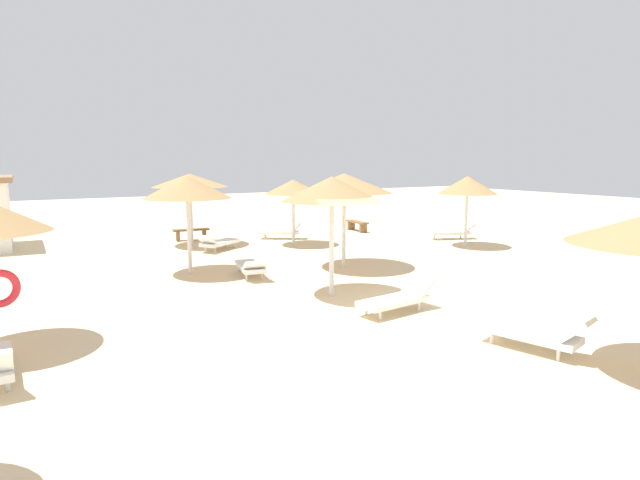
% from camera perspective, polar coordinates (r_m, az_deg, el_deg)
% --- Properties ---
extents(ground_plane, '(80.00, 80.00, 0.00)m').
position_cam_1_polar(ground_plane, '(12.08, 7.17, -7.55)').
color(ground_plane, beige).
extents(parasol_0, '(2.48, 2.48, 2.99)m').
position_cam_1_polar(parasol_0, '(12.70, 1.30, 5.57)').
color(parasol_0, silver).
rests_on(parasol_0, ground).
extents(parasol_1, '(2.94, 2.94, 2.83)m').
position_cam_1_polar(parasol_1, '(21.01, -14.08, 6.33)').
color(parasol_1, silver).
rests_on(parasol_1, ground).
extents(parasol_3, '(2.30, 2.30, 2.76)m').
position_cam_1_polar(parasol_3, '(20.92, 15.87, 5.79)').
color(parasol_3, silver).
rests_on(parasol_3, ground).
extents(parasol_5, '(2.57, 2.57, 2.92)m').
position_cam_1_polar(parasol_5, '(15.70, -14.36, 5.60)').
color(parasol_5, silver).
rests_on(parasol_5, ground).
extents(parasol_7, '(2.31, 2.31, 2.60)m').
position_cam_1_polar(parasol_7, '(20.53, -2.95, 5.80)').
color(parasol_7, silver).
rests_on(parasol_7, ground).
extents(parasol_8, '(2.98, 2.98, 2.96)m').
position_cam_1_polar(parasol_8, '(16.13, 2.67, 6.22)').
color(parasol_8, silver).
rests_on(parasol_8, ground).
extents(lounger_0, '(1.95, 0.86, 0.71)m').
position_cam_1_polar(lounger_0, '(11.83, 8.51, -6.34)').
color(lounger_0, white).
rests_on(lounger_0, ground).
extents(lounger_1, '(1.93, 1.58, 0.70)m').
position_cam_1_polar(lounger_1, '(19.83, -11.14, -0.24)').
color(lounger_1, white).
rests_on(lounger_1, ground).
extents(lounger_2, '(1.13, 1.98, 0.74)m').
position_cam_1_polar(lounger_2, '(10.18, 22.69, -9.44)').
color(lounger_2, white).
rests_on(lounger_2, ground).
extents(lounger_3, '(2.00, 1.26, 0.70)m').
position_cam_1_polar(lounger_3, '(22.98, 14.38, 0.88)').
color(lounger_3, white).
rests_on(lounger_3, ground).
extents(lounger_5, '(1.02, 2.00, 0.63)m').
position_cam_1_polar(lounger_5, '(15.28, -7.57, -2.87)').
color(lounger_5, white).
rests_on(lounger_5, ground).
extents(lounger_7, '(1.92, 1.55, 0.76)m').
position_cam_1_polar(lounger_7, '(22.38, -4.19, 0.94)').
color(lounger_7, white).
rests_on(lounger_7, ground).
extents(bench_0, '(0.47, 1.52, 0.49)m').
position_cam_1_polar(bench_0, '(24.74, 4.09, 1.76)').
color(bench_0, brown).
rests_on(bench_0, ground).
extents(bench_1, '(1.54, 0.57, 0.49)m').
position_cam_1_polar(bench_1, '(22.62, -13.95, 0.85)').
color(bench_1, brown).
rests_on(bench_1, ground).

